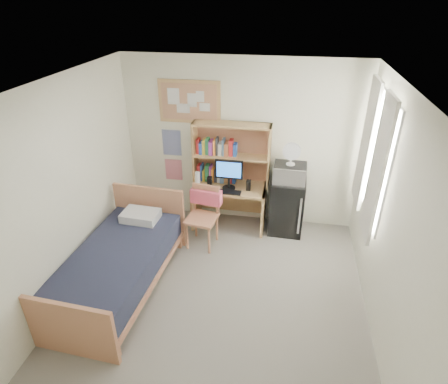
% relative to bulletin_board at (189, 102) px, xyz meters
% --- Properties ---
extents(floor, '(3.60, 4.20, 0.02)m').
position_rel_bulletin_board_xyz_m(floor, '(0.78, -2.08, -1.93)').
color(floor, gray).
rests_on(floor, ground).
extents(ceiling, '(3.60, 4.20, 0.02)m').
position_rel_bulletin_board_xyz_m(ceiling, '(0.78, -2.08, 0.68)').
color(ceiling, silver).
rests_on(ceiling, wall_back).
extents(wall_back, '(3.60, 0.04, 2.60)m').
position_rel_bulletin_board_xyz_m(wall_back, '(0.78, 0.02, -0.62)').
color(wall_back, white).
rests_on(wall_back, floor).
extents(wall_left, '(0.04, 4.20, 2.60)m').
position_rel_bulletin_board_xyz_m(wall_left, '(-1.02, -2.08, -0.62)').
color(wall_left, white).
rests_on(wall_left, floor).
extents(wall_right, '(0.04, 4.20, 2.60)m').
position_rel_bulletin_board_xyz_m(wall_right, '(2.58, -2.08, -0.62)').
color(wall_right, white).
rests_on(wall_right, floor).
extents(window_unit, '(0.10, 1.40, 1.70)m').
position_rel_bulletin_board_xyz_m(window_unit, '(2.53, -0.88, -0.32)').
color(window_unit, white).
rests_on(window_unit, wall_right).
extents(curtain_left, '(0.04, 0.55, 1.70)m').
position_rel_bulletin_board_xyz_m(curtain_left, '(2.50, -1.28, -0.32)').
color(curtain_left, white).
rests_on(curtain_left, wall_right).
extents(curtain_right, '(0.04, 0.55, 1.70)m').
position_rel_bulletin_board_xyz_m(curtain_right, '(2.50, -0.48, -0.32)').
color(curtain_right, white).
rests_on(curtain_right, wall_right).
extents(bulletin_board, '(0.94, 0.03, 0.64)m').
position_rel_bulletin_board_xyz_m(bulletin_board, '(0.00, 0.00, 0.00)').
color(bulletin_board, tan).
rests_on(bulletin_board, wall_back).
extents(poster_wave, '(0.30, 0.01, 0.42)m').
position_rel_bulletin_board_xyz_m(poster_wave, '(-0.32, 0.01, -0.67)').
color(poster_wave, navy).
rests_on(poster_wave, wall_back).
extents(poster_japan, '(0.28, 0.01, 0.36)m').
position_rel_bulletin_board_xyz_m(poster_japan, '(-0.32, 0.01, -1.14)').
color(poster_japan, '#CC2445').
rests_on(poster_japan, wall_back).
extents(desk, '(1.14, 0.58, 0.71)m').
position_rel_bulletin_board_xyz_m(desk, '(0.66, -0.29, -1.57)').
color(desk, tan).
rests_on(desk, floor).
extents(desk_chair, '(0.52, 0.52, 0.93)m').
position_rel_bulletin_board_xyz_m(desk_chair, '(0.35, -0.87, -1.46)').
color(desk_chair, tan).
rests_on(desk_chair, floor).
extents(mini_fridge, '(0.53, 0.53, 0.87)m').
position_rel_bulletin_board_xyz_m(mini_fridge, '(1.55, -0.26, -1.48)').
color(mini_fridge, black).
rests_on(mini_fridge, floor).
extents(bed, '(1.14, 2.10, 0.56)m').
position_rel_bulletin_board_xyz_m(bed, '(-0.49, -1.95, -1.64)').
color(bed, '#1C2033').
rests_on(bed, floor).
extents(hutch, '(1.18, 0.31, 0.96)m').
position_rel_bulletin_board_xyz_m(hutch, '(0.66, -0.14, -0.73)').
color(hutch, tan).
rests_on(hutch, desk).
extents(monitor, '(0.42, 0.04, 0.45)m').
position_rel_bulletin_board_xyz_m(monitor, '(0.66, -0.35, -0.99)').
color(monitor, black).
rests_on(monitor, desk).
extents(keyboard, '(0.42, 0.14, 0.02)m').
position_rel_bulletin_board_xyz_m(keyboard, '(0.66, -0.49, -1.20)').
color(keyboard, black).
rests_on(keyboard, desk).
extents(speaker_left, '(0.07, 0.07, 0.17)m').
position_rel_bulletin_board_xyz_m(speaker_left, '(0.36, -0.34, -1.13)').
color(speaker_left, black).
rests_on(speaker_left, desk).
extents(speaker_right, '(0.07, 0.07, 0.17)m').
position_rel_bulletin_board_xyz_m(speaker_right, '(0.96, -0.35, -1.13)').
color(speaker_right, black).
rests_on(speaker_right, desk).
extents(water_bottle, '(0.07, 0.07, 0.25)m').
position_rel_bulletin_board_xyz_m(water_bottle, '(0.18, -0.38, -1.09)').
color(water_bottle, silver).
rests_on(water_bottle, desk).
extents(hoodie, '(0.48, 0.20, 0.22)m').
position_rel_bulletin_board_xyz_m(hoodie, '(0.38, -0.68, -1.20)').
color(hoodie, '#FB5F7A').
rests_on(hoodie, desk_chair).
extents(microwave, '(0.48, 0.37, 0.27)m').
position_rel_bulletin_board_xyz_m(microwave, '(1.55, -0.28, -0.91)').
color(microwave, silver).
rests_on(microwave, mini_fridge).
extents(desk_fan, '(0.26, 0.26, 0.32)m').
position_rel_bulletin_board_xyz_m(desk_fan, '(1.55, -0.28, -0.61)').
color(desk_fan, silver).
rests_on(desk_fan, microwave).
extents(pillow, '(0.52, 0.38, 0.12)m').
position_rel_bulletin_board_xyz_m(pillow, '(-0.44, -1.20, -1.30)').
color(pillow, silver).
rests_on(pillow, bed).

